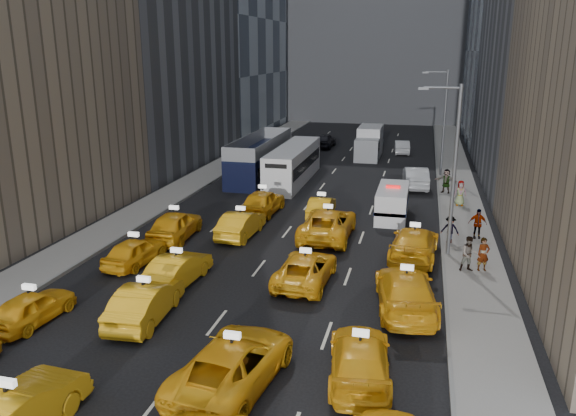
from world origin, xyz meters
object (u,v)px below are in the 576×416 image
double_decker (260,157)px  box_truck (369,143)px  city_bus (293,164)px  taxi_1 (11,415)px  nypd_van (392,203)px  pedestrian_0 (483,254)px

double_decker → box_truck: size_ratio=1.74×
city_bus → taxi_1: bearing=-96.0°
taxi_1 → city_bus: (0.36, 33.22, 0.63)m
taxi_1 → double_decker: size_ratio=0.41×
nypd_van → pedestrian_0: bearing=-57.8°
taxi_1 → box_truck: (5.41, 45.53, 0.68)m
box_truck → double_decker: bearing=-118.1°
double_decker → pedestrian_0: double_decker is taller
box_truck → pedestrian_0: box_truck is taller
taxi_1 → pedestrian_0: 21.18m
taxi_1 → nypd_van: bearing=-106.7°
nypd_van → taxi_1: bearing=-107.6°
taxi_1 → double_decker: bearing=-81.9°
pedestrian_0 → nypd_van: bearing=100.2°
nypd_van → box_truck: size_ratio=0.73×
nypd_van → city_bus: city_bus is taller
taxi_1 → city_bus: size_ratio=0.43×
nypd_van → double_decker: size_ratio=0.42×
double_decker → box_truck: (8.19, 11.27, -0.21)m
taxi_1 → city_bus: bearing=-87.2°
nypd_van → city_bus: size_ratio=0.44×
taxi_1 → box_truck: bearing=-93.4°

